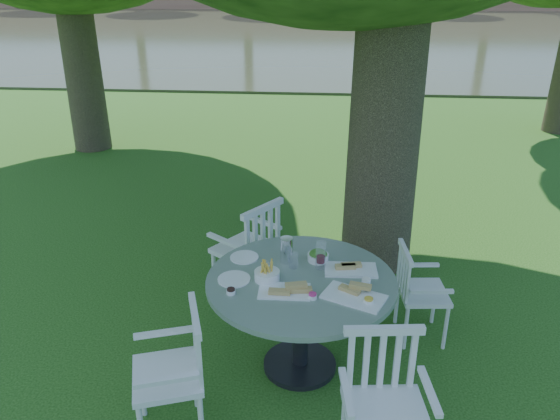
# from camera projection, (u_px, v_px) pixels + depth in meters

# --- Properties ---
(ground) EXTENTS (140.00, 140.00, 0.00)m
(ground) POSITION_uv_depth(u_px,v_px,m) (278.00, 303.00, 5.02)
(ground) COLOR #143F0D
(ground) RESTS_ON ground
(table) EXTENTS (1.37, 1.37, 0.79)m
(table) POSITION_uv_depth(u_px,v_px,m) (301.00, 297.00, 3.97)
(table) COLOR black
(table) RESTS_ON ground
(chair_ne) EXTENTS (0.42, 0.44, 0.81)m
(chair_ne) POSITION_uv_depth(u_px,v_px,m) (414.00, 287.00, 4.40)
(chair_ne) COLOR silver
(chair_ne) RESTS_ON ground
(chair_nw) EXTENTS (0.67, 0.68, 0.99)m
(chair_nw) POSITION_uv_depth(u_px,v_px,m) (253.00, 245.00, 4.83)
(chair_nw) COLOR silver
(chair_nw) RESTS_ON ground
(chair_sw) EXTENTS (0.56, 0.58, 0.92)m
(chair_sw) POSITION_uv_depth(u_px,v_px,m) (181.00, 365.00, 3.43)
(chair_sw) COLOR silver
(chair_sw) RESTS_ON ground
(chair_se) EXTENTS (0.52, 0.49, 0.93)m
(chair_se) POSITION_uv_depth(u_px,v_px,m) (383.00, 393.00, 3.19)
(chair_se) COLOR silver
(chair_se) RESTS_ON ground
(tableware) EXTENTS (1.20, 0.79, 0.21)m
(tableware) POSITION_uv_depth(u_px,v_px,m) (300.00, 270.00, 3.94)
(tableware) COLOR white
(tableware) RESTS_ON table
(river) EXTENTS (100.00, 28.00, 0.12)m
(river) POSITION_uv_depth(u_px,v_px,m) (321.00, 32.00, 25.96)
(river) COLOR #323821
(river) RESTS_ON ground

